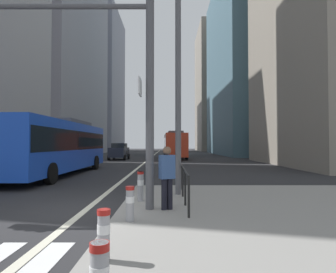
# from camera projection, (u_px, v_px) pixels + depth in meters

# --- Properties ---
(ground_plane) EXTENTS (160.00, 160.00, 0.00)m
(ground_plane) POSITION_uv_depth(u_px,v_px,m) (144.00, 163.00, 27.72)
(ground_plane) COLOR #28282B
(median_island) EXTENTS (9.00, 10.00, 0.15)m
(median_island) POSITION_uv_depth(u_px,v_px,m) (302.00, 219.00, 6.73)
(median_island) COLOR gray
(median_island) RESTS_ON ground
(lane_centre_line) EXTENTS (0.20, 80.00, 0.01)m
(lane_centre_line) POSITION_uv_depth(u_px,v_px,m) (151.00, 158.00, 37.72)
(lane_centre_line) COLOR beige
(lane_centre_line) RESTS_ON ground
(office_tower_left_mid) EXTENTS (10.88, 25.93, 34.72)m
(office_tower_left_mid) POSITION_uv_depth(u_px,v_px,m) (58.00, 51.00, 47.27)
(office_tower_left_mid) COLOR gray
(office_tower_left_mid) RESTS_ON ground
(office_tower_left_far) EXTENTS (11.20, 19.65, 35.75)m
(office_tower_left_far) POSITION_uv_depth(u_px,v_px,m) (98.00, 82.00, 73.83)
(office_tower_left_far) COLOR slate
(office_tower_left_far) RESTS_ON ground
(office_tower_right_mid) EXTENTS (12.26, 24.89, 30.79)m
(office_tower_right_mid) POSITION_uv_depth(u_px,v_px,m) (251.00, 67.00, 50.07)
(office_tower_right_mid) COLOR slate
(office_tower_right_mid) RESTS_ON ground
(office_tower_right_far) EXTENTS (13.27, 17.07, 32.57)m
(office_tower_right_far) POSITION_uv_depth(u_px,v_px,m) (223.00, 90.00, 76.28)
(office_tower_right_far) COLOR gray
(office_tower_right_far) RESTS_ON ground
(city_bus_blue_oncoming) EXTENTS (2.81, 11.94, 3.40)m
(city_bus_blue_oncoming) POSITION_uv_depth(u_px,v_px,m) (59.00, 144.00, 16.94)
(city_bus_blue_oncoming) COLOR blue
(city_bus_blue_oncoming) RESTS_ON ground
(city_bus_red_receding) EXTENTS (2.93, 10.82, 3.40)m
(city_bus_red_receding) POSITION_uv_depth(u_px,v_px,m) (175.00, 144.00, 36.57)
(city_bus_red_receding) COLOR red
(city_bus_red_receding) RESTS_ON ground
(car_oncoming_mid) EXTENTS (2.11, 4.13, 1.94)m
(car_oncoming_mid) POSITION_uv_depth(u_px,v_px,m) (119.00, 151.00, 33.45)
(car_oncoming_mid) COLOR #232838
(car_oncoming_mid) RESTS_ON ground
(car_receding_near) EXTENTS (2.17, 4.23, 1.94)m
(car_receding_near) POSITION_uv_depth(u_px,v_px,m) (175.00, 148.00, 66.51)
(car_receding_near) COLOR #B2A899
(car_receding_near) RESTS_ON ground
(traffic_signal_gantry) EXTENTS (7.21, 0.65, 6.00)m
(traffic_signal_gantry) POSITION_uv_depth(u_px,v_px,m) (58.00, 58.00, 7.55)
(traffic_signal_gantry) COLOR #515156
(traffic_signal_gantry) RESTS_ON median_island
(street_lamp_post) EXTENTS (5.50, 0.32, 8.00)m
(street_lamp_post) POSITION_uv_depth(u_px,v_px,m) (178.00, 45.00, 9.78)
(street_lamp_post) COLOR #56565B
(street_lamp_post) RESTS_ON median_island
(bollard_left) EXTENTS (0.20, 0.20, 0.75)m
(bollard_left) POSITION_uv_depth(u_px,v_px,m) (104.00, 232.00, 4.17)
(bollard_left) COLOR #99999E
(bollard_left) RESTS_ON median_island
(bollard_right) EXTENTS (0.20, 0.20, 0.77)m
(bollard_right) POSITION_uv_depth(u_px,v_px,m) (130.00, 202.00, 6.30)
(bollard_right) COLOR #99999E
(bollard_right) RESTS_ON median_island
(bollard_back) EXTENTS (0.20, 0.20, 0.88)m
(bollard_back) POSITION_uv_depth(u_px,v_px,m) (141.00, 185.00, 8.54)
(bollard_back) COLOR #99999E
(bollard_back) RESTS_ON median_island
(pedestrian_railing) EXTENTS (0.06, 4.02, 0.98)m
(pedestrian_railing) POSITION_uv_depth(u_px,v_px,m) (184.00, 177.00, 8.58)
(pedestrian_railing) COLOR black
(pedestrian_railing) RESTS_ON median_island
(pedestrian_waiting) EXTENTS (0.44, 0.37, 1.65)m
(pedestrian_waiting) POSITION_uv_depth(u_px,v_px,m) (167.00, 175.00, 7.43)
(pedestrian_waiting) COLOR black
(pedestrian_waiting) RESTS_ON median_island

